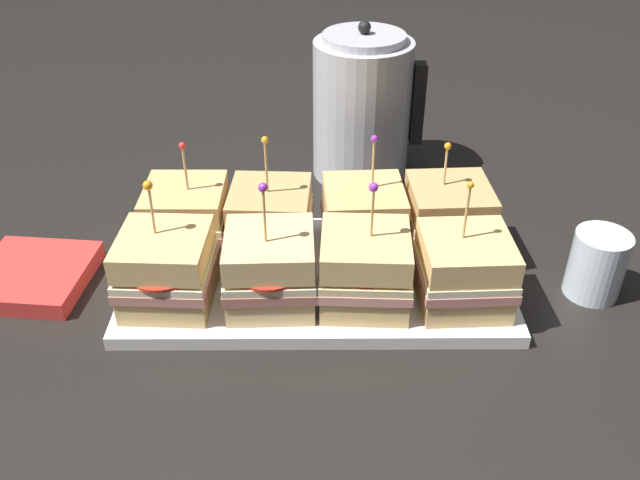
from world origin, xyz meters
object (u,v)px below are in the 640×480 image
sandwich_back_center_left (273,219)px  sandwich_back_far_right (451,218)px  sandwich_front_center_right (368,269)px  sandwich_back_far_left (189,217)px  sandwich_front_center_left (273,269)px  serving_platter (320,277)px  sandwich_front_far_left (169,270)px  sandwich_back_center_right (366,218)px  kettle_steel (365,108)px  napkin_stack (36,277)px  sandwich_front_far_right (467,271)px  drinking_glass (600,264)px

sandwich_back_center_left → sandwich_back_far_right: size_ratio=1.10×
sandwich_front_center_right → sandwich_back_far_left: size_ratio=1.05×
sandwich_front_center_left → sandwich_back_center_left: bearing=92.9°
serving_platter → sandwich_back_far_right: sandwich_back_far_right is taller
sandwich_front_far_left → sandwich_back_center_right: sandwich_back_center_right is taller
sandwich_front_center_left → kettle_steel: kettle_steel is taller
sandwich_back_center_left → sandwich_back_far_right: bearing=0.0°
sandwich_front_center_right → napkin_stack: (-0.44, 0.06, -0.05)m
sandwich_back_center_right → sandwich_back_far_right: (0.11, -0.00, 0.00)m
sandwich_front_far_right → sandwich_back_center_right: size_ratio=1.00×
sandwich_front_center_right → sandwich_back_center_right: 0.12m
sandwich_front_center_left → sandwich_back_far_left: sandwich_front_center_left is taller
sandwich_front_far_right → serving_platter: bearing=161.2°
sandwich_front_center_right → sandwich_back_far_left: (-0.24, 0.12, -0.00)m
sandwich_front_far_left → sandwich_back_far_right: bearing=17.9°
sandwich_back_far_right → kettle_steel: (-0.10, 0.25, 0.05)m
sandwich_back_far_right → napkin_stack: (-0.56, -0.06, -0.05)m
sandwich_front_far_left → drinking_glass: bearing=3.8°
sandwich_back_center_left → serving_platter: bearing=-42.3°
serving_platter → sandwich_front_far_left: size_ratio=3.04×
serving_platter → drinking_glass: size_ratio=5.59×
sandwich_back_far_right → sandwich_front_center_left: bearing=-153.5°
sandwich_back_center_right → napkin_stack: bearing=-171.9°
sandwich_front_center_right → drinking_glass: (0.30, 0.04, -0.02)m
sandwich_back_center_right → kettle_steel: size_ratio=0.64×
sandwich_front_center_left → napkin_stack: size_ratio=1.10×
sandwich_front_center_right → sandwich_back_center_left: 0.17m
sandwich_front_far_right → kettle_steel: size_ratio=0.65×
serving_platter → sandwich_back_far_left: sandwich_back_far_left is taller
sandwich_front_center_left → sandwich_back_far_right: (0.24, 0.12, -0.00)m
sandwich_front_center_right → sandwich_back_center_right: sandwich_front_center_right is taller
sandwich_front_center_right → sandwich_back_center_right: size_ratio=1.01×
serving_platter → drinking_glass: bearing=-3.8°
sandwich_front_center_right → sandwich_back_far_left: bearing=152.5°
sandwich_front_far_left → sandwich_front_center_left: size_ratio=0.96×
sandwich_back_center_left → sandwich_back_center_right: 0.13m
sandwich_back_center_left → napkin_stack: bearing=-169.2°
sandwich_front_far_right → sandwich_back_far_right: (-0.00, 0.12, 0.00)m
serving_platter → sandwich_back_center_left: (-0.06, 0.06, 0.05)m
sandwich_back_far_right → napkin_stack: bearing=-173.8°
sandwich_front_far_left → napkin_stack: (-0.19, 0.06, -0.05)m
serving_platter → napkin_stack: (-0.38, -0.00, 0.00)m
serving_platter → sandwich_front_center_left: bearing=-133.7°
sandwich_front_center_left → sandwich_back_center_right: size_ratio=1.04×
sandwich_front_far_left → serving_platter: bearing=17.9°
sandwich_front_far_left → drinking_glass: sandwich_front_far_left is taller
sandwich_front_far_left → napkin_stack: size_ratio=1.05×
kettle_steel → sandwich_front_center_left: bearing=-109.5°
sandwich_front_far_left → kettle_steel: 0.45m
serving_platter → sandwich_front_far_right: bearing=-18.8°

